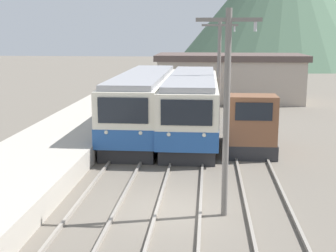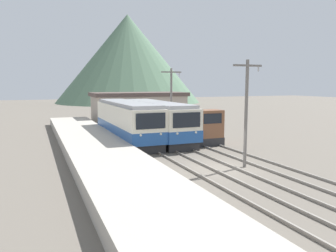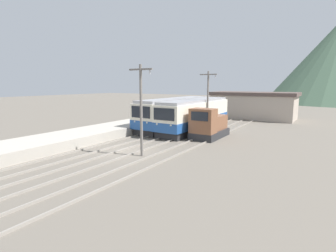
{
  "view_description": "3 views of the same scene",
  "coord_description": "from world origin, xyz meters",
  "px_view_note": "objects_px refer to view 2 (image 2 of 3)",
  "views": [
    {
      "loc": [
        1.11,
        -14.91,
        5.91
      ],
      "look_at": [
        -0.75,
        6.72,
        1.53
      ],
      "focal_mm": 50.0,
      "sensor_mm": 36.0,
      "label": 1
    },
    {
      "loc": [
        -10.33,
        -16.99,
        5.16
      ],
      "look_at": [
        -0.57,
        6.76,
        1.86
      ],
      "focal_mm": 35.0,
      "sensor_mm": 36.0,
      "label": 2
    },
    {
      "loc": [
        13.33,
        -15.17,
        5.25
      ],
      "look_at": [
        0.33,
        5.47,
        1.33
      ],
      "focal_mm": 28.0,
      "sensor_mm": 36.0,
      "label": 3
    }
  ],
  "objects_px": {
    "catenary_mast_mid": "(171,100)",
    "catenary_mast_near": "(246,109)",
    "commuter_train_center": "(156,122)",
    "commuter_train_left": "(127,123)",
    "shunting_locomotive": "(200,129)"
  },
  "relations": [
    {
      "from": "shunting_locomotive",
      "to": "catenary_mast_near",
      "type": "bearing_deg",
      "value": -99.64
    },
    {
      "from": "shunting_locomotive",
      "to": "catenary_mast_mid",
      "type": "bearing_deg",
      "value": 116.24
    },
    {
      "from": "commuter_train_center",
      "to": "commuter_train_left",
      "type": "bearing_deg",
      "value": 177.09
    },
    {
      "from": "commuter_train_left",
      "to": "catenary_mast_mid",
      "type": "height_order",
      "value": "catenary_mast_mid"
    },
    {
      "from": "catenary_mast_near",
      "to": "catenary_mast_mid",
      "type": "distance_m",
      "value": 11.81
    },
    {
      "from": "commuter_train_center",
      "to": "catenary_mast_mid",
      "type": "height_order",
      "value": "catenary_mast_mid"
    },
    {
      "from": "shunting_locomotive",
      "to": "catenary_mast_mid",
      "type": "distance_m",
      "value": 4.15
    },
    {
      "from": "commuter_train_center",
      "to": "catenary_mast_near",
      "type": "xyz_separation_m",
      "value": [
        1.51,
        -11.87,
        1.98
      ]
    },
    {
      "from": "catenary_mast_mid",
      "to": "commuter_train_left",
      "type": "bearing_deg",
      "value": 177.23
    },
    {
      "from": "catenary_mast_mid",
      "to": "catenary_mast_near",
      "type": "bearing_deg",
      "value": -90.0
    },
    {
      "from": "commuter_train_center",
      "to": "catenary_mast_near",
      "type": "bearing_deg",
      "value": -82.76
    },
    {
      "from": "commuter_train_left",
      "to": "catenary_mast_mid",
      "type": "bearing_deg",
      "value": -2.77
    },
    {
      "from": "commuter_train_left",
      "to": "catenary_mast_near",
      "type": "xyz_separation_m",
      "value": [
        4.31,
        -12.02,
        1.96
      ]
    },
    {
      "from": "commuter_train_left",
      "to": "catenary_mast_mid",
      "type": "distance_m",
      "value": 4.74
    },
    {
      "from": "shunting_locomotive",
      "to": "catenary_mast_mid",
      "type": "xyz_separation_m",
      "value": [
        -1.49,
        3.03,
        2.42
      ]
    }
  ]
}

